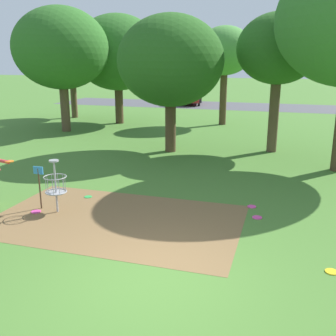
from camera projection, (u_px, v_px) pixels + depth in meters
ground_plane at (152, 280)px, 7.09m from camera, size 160.00×160.00×0.00m
dirt_tee_pad at (116, 220)px, 9.75m from camera, size 6.08×3.77×0.01m
disc_golf_basket at (54, 184)px, 10.07m from camera, size 0.98×0.58×1.39m
frisbee_near_basket at (252, 207)px, 10.59m from camera, size 0.23×0.23×0.02m
frisbee_by_tee at (88, 197)px, 11.34m from camera, size 0.22×0.22×0.02m
frisbee_mid_grass at (257, 217)px, 9.86m from camera, size 0.24×0.24×0.02m
frisbee_far_left at (36, 212)px, 10.24m from camera, size 0.25×0.25×0.02m
frisbee_far_right at (332, 272)px, 7.34m from camera, size 0.24×0.24×0.02m
tree_near_left at (278, 50)px, 15.86m from camera, size 3.35×3.35×5.66m
tree_mid_left at (225, 51)px, 22.86m from camera, size 3.28×3.28×5.70m
tree_mid_center at (61, 49)px, 20.64m from camera, size 4.98×4.98×6.49m
tree_mid_right at (117, 53)px, 23.36m from camera, size 5.18×5.18×6.40m
tree_far_left at (72, 64)px, 25.93m from camera, size 3.22×3.22×4.89m
tree_far_center at (171, 61)px, 16.02m from camera, size 4.34×4.34×5.61m
parking_lot_strip at (262, 107)px, 32.76m from camera, size 36.00×6.00×0.01m
parked_car_leftmost at (190, 94)px, 34.58m from camera, size 2.48×4.44×1.84m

